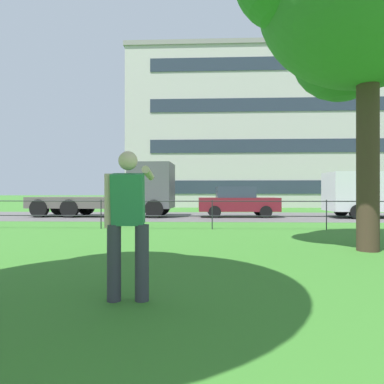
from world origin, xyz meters
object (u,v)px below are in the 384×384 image
Objects in this scene: panel_van_far_left at (380,192)px; person_thrower at (128,220)px; flatbed_truck_center at (124,193)px; car_maroon_left at (237,202)px; apartment_building_background at (272,136)px.

person_thrower is at bearing -125.10° from panel_van_far_left.
panel_van_far_left is (12.79, -0.42, 0.05)m from flatbed_truck_center.
flatbed_truck_center reaches higher than car_maroon_left.
person_thrower is at bearing -76.14° from flatbed_truck_center.
flatbed_truck_center reaches higher than panel_van_far_left.
flatbed_truck_center is at bearing 178.14° from panel_van_far_left.
flatbed_truck_center reaches higher than person_thrower.
flatbed_truck_center is 5.87m from car_maroon_left.
car_maroon_left is (5.85, -0.08, -0.44)m from flatbed_truck_center.
flatbed_truck_center is 12.79m from panel_van_far_left.
panel_van_far_left reaches higher than car_maroon_left.
apartment_building_background is at bearing 76.49° from person_thrower.
apartment_building_background is at bearing 96.42° from panel_van_far_left.
person_thrower is at bearing -100.15° from car_maroon_left.
flatbed_truck_center is at bearing 179.20° from car_maroon_left.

